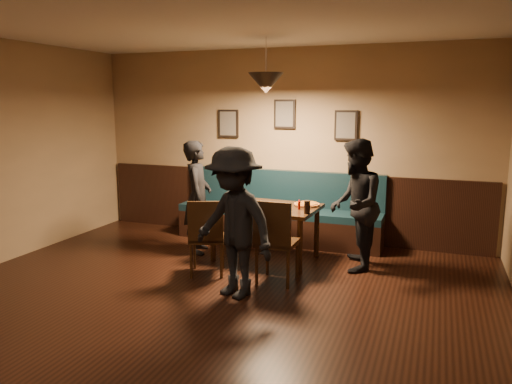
% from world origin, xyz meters
% --- Properties ---
extents(floor, '(7.00, 7.00, 0.00)m').
position_xyz_m(floor, '(0.00, 0.00, 0.00)').
color(floor, black).
rests_on(floor, ground).
extents(ceiling, '(7.00, 7.00, 0.00)m').
position_xyz_m(ceiling, '(0.00, 0.00, 2.80)').
color(ceiling, silver).
rests_on(ceiling, ground).
extents(wall_back, '(6.00, 0.00, 6.00)m').
position_xyz_m(wall_back, '(0.00, 3.50, 1.40)').
color(wall_back, '#8C704F').
rests_on(wall_back, ground).
extents(wainscot, '(5.88, 0.06, 1.00)m').
position_xyz_m(wainscot, '(0.00, 3.47, 0.50)').
color(wainscot, black).
rests_on(wainscot, ground).
extents(booth_bench, '(3.00, 0.60, 1.00)m').
position_xyz_m(booth_bench, '(0.00, 3.20, 0.50)').
color(booth_bench, '#0F232D').
rests_on(booth_bench, ground).
extents(picture_left, '(0.32, 0.04, 0.42)m').
position_xyz_m(picture_left, '(-0.90, 3.47, 1.70)').
color(picture_left, black).
rests_on(picture_left, wall_back).
extents(picture_center, '(0.32, 0.04, 0.42)m').
position_xyz_m(picture_center, '(0.00, 3.47, 1.85)').
color(picture_center, black).
rests_on(picture_center, wall_back).
extents(picture_right, '(0.32, 0.04, 0.42)m').
position_xyz_m(picture_right, '(0.90, 3.47, 1.70)').
color(picture_right, black).
rests_on(picture_right, wall_back).
extents(pendant_lamp, '(0.44, 0.44, 0.25)m').
position_xyz_m(pendant_lamp, '(0.10, 2.34, 2.25)').
color(pendant_lamp, black).
rests_on(pendant_lamp, ceiling).
extents(dining_table, '(1.38, 0.93, 0.71)m').
position_xyz_m(dining_table, '(0.10, 2.34, 0.36)').
color(dining_table, black).
rests_on(dining_table, floor).
extents(chair_near_left, '(0.52, 0.52, 0.92)m').
position_xyz_m(chair_near_left, '(-0.36, 1.58, 0.46)').
color(chair_near_left, black).
rests_on(chair_near_left, floor).
extents(chair_near_right, '(0.43, 0.43, 0.96)m').
position_xyz_m(chair_near_right, '(0.50, 1.62, 0.48)').
color(chair_near_right, black).
rests_on(chair_near_right, floor).
extents(diner_left, '(0.53, 0.65, 1.52)m').
position_xyz_m(diner_left, '(-0.86, 2.33, 0.76)').
color(diner_left, black).
rests_on(diner_left, floor).
extents(diner_right, '(0.70, 0.85, 1.60)m').
position_xyz_m(diner_right, '(1.24, 2.37, 0.80)').
color(diner_right, black).
rests_on(diner_right, floor).
extents(diner_front, '(1.16, 0.92, 1.58)m').
position_xyz_m(diner_front, '(0.20, 1.06, 0.79)').
color(diner_front, black).
rests_on(diner_front, floor).
extents(pizza_a, '(0.38, 0.38, 0.04)m').
position_xyz_m(pizza_a, '(-0.32, 2.48, 0.73)').
color(pizza_a, orange).
rests_on(pizza_a, dining_table).
extents(pizza_b, '(0.46, 0.46, 0.04)m').
position_xyz_m(pizza_b, '(0.18, 2.16, 0.73)').
color(pizza_b, '#C58525').
rests_on(pizza_b, dining_table).
extents(pizza_c, '(0.39, 0.39, 0.04)m').
position_xyz_m(pizza_c, '(0.60, 2.52, 0.73)').
color(pizza_c, '#D46228').
rests_on(pizza_c, dining_table).
extents(soda_glass, '(0.09, 0.09, 0.16)m').
position_xyz_m(soda_glass, '(0.72, 2.08, 0.79)').
color(soda_glass, black).
rests_on(soda_glass, dining_table).
extents(tabasco_bottle, '(0.04, 0.04, 0.13)m').
position_xyz_m(tabasco_bottle, '(0.57, 2.27, 0.78)').
color(tabasco_bottle, '#860A04').
rests_on(tabasco_bottle, dining_table).
extents(napkin_a, '(0.23, 0.23, 0.01)m').
position_xyz_m(napkin_a, '(-0.47, 2.58, 0.72)').
color(napkin_a, '#1F743C').
rests_on(napkin_a, dining_table).
extents(napkin_b, '(0.16, 0.16, 0.01)m').
position_xyz_m(napkin_b, '(-0.43, 2.05, 0.72)').
color(napkin_b, '#217D21').
rests_on(napkin_b, dining_table).
extents(cutlery_set, '(0.21, 0.08, 0.00)m').
position_xyz_m(cutlery_set, '(0.05, 2.00, 0.72)').
color(cutlery_set, white).
rests_on(cutlery_set, dining_table).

